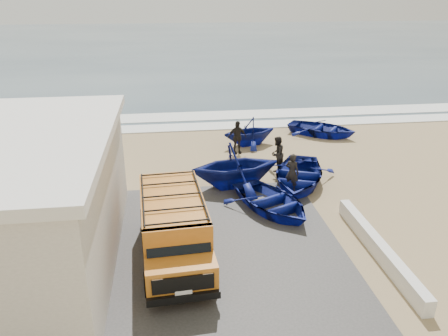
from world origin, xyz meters
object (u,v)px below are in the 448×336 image
boat_near_right (298,175)px  boat_far_right (322,128)px  fisherman_front (292,172)px  boat_mid_left (235,165)px  boat_near_left (271,201)px  parapet (378,248)px  van (174,226)px  fisherman_middle (277,154)px  fisherman_back (237,137)px  boat_far_left (249,131)px

boat_near_right → boat_far_right: size_ratio=1.10×
fisherman_front → boat_far_right: bearing=-76.2°
boat_near_right → boat_mid_left: size_ratio=1.14×
boat_near_left → boat_far_right: size_ratio=1.00×
parapet → boat_near_right: bearing=100.1°
fisherman_front → boat_near_right: bearing=-87.1°
van → boat_near_right: van is taller
van → fisherman_front: bearing=37.4°
boat_mid_left → fisherman_front: 2.46m
boat_near_right → parapet: bearing=-58.0°
boat_near_left → fisherman_middle: 4.18m
fisherman_middle → fisherman_back: (-1.51, 2.63, 0.03)m
boat_far_left → fisherman_front: size_ratio=1.77×
boat_near_left → fisherman_back: size_ratio=2.25×
van → boat_near_left: bearing=32.0°
boat_near_right → fisherman_front: fisherman_front is taller
parapet → boat_mid_left: bearing=123.1°
fisherman_back → boat_near_left: bearing=-99.0°
van → fisherman_back: bearing=65.7°
boat_far_right → fisherman_front: fisherman_front is taller
boat_far_left → fisherman_front: fisherman_front is taller
van → boat_far_left: bearing=63.7°
boat_mid_left → boat_far_left: size_ratio=1.30×
boat_near_right → fisherman_front: size_ratio=2.60×
boat_far_right → fisherman_back: fisherman_back is taller
parapet → boat_far_left: size_ratio=2.00×
boat_near_left → boat_near_right: 2.88m
boat_near_left → boat_far_right: bearing=35.2°
parapet → boat_far_right: size_ratio=1.50×
parapet → fisherman_front: fisherman_front is taller
fisherman_front → fisherman_back: (-1.62, 4.89, 0.04)m
parapet → boat_far_right: boat_far_right is taller
boat_far_left → fisherman_back: (-0.88, -1.22, 0.09)m
van → boat_mid_left: (2.77, 5.16, -0.14)m
van → boat_far_right: 14.80m
boat_near_left → fisherman_back: (-0.33, 6.61, 0.47)m
parapet → van: van is taller
boat_far_left → fisherman_middle: 3.90m
boat_near_right → boat_far_right: 7.50m
van → fisherman_back: size_ratio=2.93×
boat_far_left → fisherman_front: (0.73, -6.11, 0.06)m
parapet → boat_near_right: (-1.03, 5.79, 0.18)m
van → boat_near_left: van is taller
van → fisherman_back: (3.51, 9.37, -0.28)m
fisherman_middle → boat_near_right: bearing=56.8°
boat_far_left → fisherman_middle: size_ratio=1.76×
boat_near_right → fisherman_middle: bearing=130.4°
boat_far_left → boat_mid_left: bearing=-31.4°
boat_far_right → fisherman_front: (-3.86, -7.25, 0.43)m
boat_near_right → boat_far_right: boat_near_right is taller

